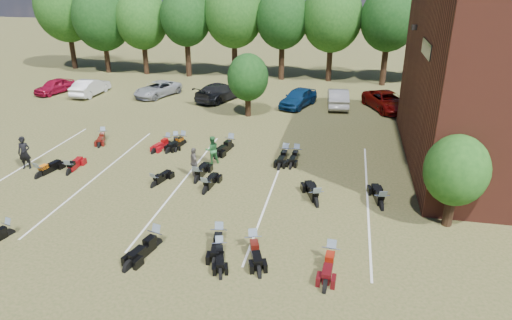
% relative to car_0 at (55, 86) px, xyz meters
% --- Properties ---
extents(ground, '(160.00, 160.00, 0.00)m').
position_rel_car_0_xyz_m(ground, '(21.24, -18.81, -0.67)').
color(ground, brown).
rests_on(ground, ground).
extents(car_0, '(2.59, 4.24, 1.35)m').
position_rel_car_0_xyz_m(car_0, '(0.00, 0.00, 0.00)').
color(car_0, maroon).
rests_on(car_0, ground).
extents(car_1, '(1.77, 4.62, 1.50)m').
position_rel_car_0_xyz_m(car_1, '(3.63, 0.06, 0.08)').
color(car_1, silver).
rests_on(car_1, ground).
extents(car_2, '(3.78, 5.25, 1.33)m').
position_rel_car_0_xyz_m(car_2, '(9.84, 0.92, -0.01)').
color(car_2, gray).
rests_on(car_2, ground).
extents(car_3, '(4.14, 5.75, 1.55)m').
position_rel_car_0_xyz_m(car_3, '(15.84, 0.71, 0.10)').
color(car_3, black).
rests_on(car_3, ground).
extents(car_4, '(3.24, 4.86, 1.54)m').
position_rel_car_0_xyz_m(car_4, '(22.83, 0.13, 0.09)').
color(car_4, navy).
rests_on(car_4, ground).
extents(car_5, '(2.02, 4.83, 1.55)m').
position_rel_car_0_xyz_m(car_5, '(26.12, 0.76, 0.10)').
color(car_5, '#ACABA7').
rests_on(car_5, ground).
extents(car_6, '(4.38, 5.89, 1.49)m').
position_rel_car_0_xyz_m(car_6, '(30.15, 0.55, 0.07)').
color(car_6, '#590605').
rests_on(car_6, ground).
extents(car_7, '(1.99, 4.77, 1.38)m').
position_rel_car_0_xyz_m(car_7, '(36.04, 0.40, 0.01)').
color(car_7, '#3B3B40').
rests_on(car_7, ground).
extents(person_black, '(0.80, 0.62, 1.96)m').
position_rel_car_0_xyz_m(person_black, '(8.64, -15.91, 0.31)').
color(person_black, black).
rests_on(person_black, ground).
extents(person_green, '(1.05, 0.97, 1.73)m').
position_rel_car_0_xyz_m(person_green, '(19.14, -13.02, 0.19)').
color(person_green, '#276A33').
rests_on(person_green, ground).
extents(person_grey, '(0.94, 1.08, 1.75)m').
position_rel_car_0_xyz_m(person_grey, '(18.71, -15.09, 0.20)').
color(person_grey, '#5A544D').
rests_on(person_grey, ground).
extents(motorcycle_1, '(1.16, 2.14, 1.14)m').
position_rel_car_0_xyz_m(motorcycle_1, '(12.57, -22.56, -0.67)').
color(motorcycle_1, black).
rests_on(motorcycle_1, ground).
extents(motorcycle_2, '(1.35, 2.55, 1.36)m').
position_rel_car_0_xyz_m(motorcycle_2, '(19.30, -22.06, -0.67)').
color(motorcycle_2, black).
rests_on(motorcycle_2, ground).
extents(motorcycle_3, '(1.08, 2.40, 1.29)m').
position_rel_car_0_xyz_m(motorcycle_3, '(21.87, -21.27, -0.67)').
color(motorcycle_3, black).
rests_on(motorcycle_3, ground).
extents(motorcycle_4, '(1.19, 2.11, 1.12)m').
position_rel_car_0_xyz_m(motorcycle_4, '(22.12, -22.12, -0.67)').
color(motorcycle_4, black).
rests_on(motorcycle_4, ground).
extents(motorcycle_5, '(1.46, 2.44, 1.30)m').
position_rel_car_0_xyz_m(motorcycle_5, '(23.41, -21.52, -0.67)').
color(motorcycle_5, black).
rests_on(motorcycle_5, ground).
extents(motorcycle_6, '(0.92, 2.44, 1.33)m').
position_rel_car_0_xyz_m(motorcycle_6, '(26.64, -21.75, -0.67)').
color(motorcycle_6, '#44090D').
rests_on(motorcycle_6, ground).
extents(motorcycle_7, '(0.88, 2.22, 1.21)m').
position_rel_car_0_xyz_m(motorcycle_7, '(11.50, -16.12, -0.67)').
color(motorcycle_7, maroon).
rests_on(motorcycle_7, ground).
extents(motorcycle_8, '(1.17, 2.38, 1.27)m').
position_rel_car_0_xyz_m(motorcycle_8, '(10.13, -16.89, -0.67)').
color(motorcycle_8, black).
rests_on(motorcycle_8, ground).
extents(motorcycle_9, '(0.88, 2.39, 1.31)m').
position_rel_car_0_xyz_m(motorcycle_9, '(19.02, -15.65, -0.67)').
color(motorcycle_9, black).
rests_on(motorcycle_9, ground).
extents(motorcycle_10, '(1.13, 2.11, 1.12)m').
position_rel_car_0_xyz_m(motorcycle_10, '(16.95, -16.69, -0.67)').
color(motorcycle_10, black).
rests_on(motorcycle_10, ground).
extents(motorcycle_11, '(0.94, 2.33, 1.26)m').
position_rel_car_0_xyz_m(motorcycle_11, '(19.87, -16.84, -0.67)').
color(motorcycle_11, black).
rests_on(motorcycle_11, ground).
extents(motorcycle_12, '(1.59, 2.63, 1.40)m').
position_rel_car_0_xyz_m(motorcycle_12, '(25.69, -17.04, -0.67)').
color(motorcycle_12, black).
rests_on(motorcycle_12, ground).
extents(motorcycle_13, '(1.19, 2.55, 1.37)m').
position_rel_car_0_xyz_m(motorcycle_13, '(28.87, -16.74, -0.67)').
color(motorcycle_13, black).
rests_on(motorcycle_13, ground).
extents(motorcycle_14, '(1.29, 2.20, 1.17)m').
position_rel_car_0_xyz_m(motorcycle_14, '(10.57, -10.46, -0.67)').
color(motorcycle_14, '#4E0E0B').
rests_on(motorcycle_14, ground).
extents(motorcycle_15, '(1.13, 2.20, 1.17)m').
position_rel_car_0_xyz_m(motorcycle_15, '(15.36, -10.70, -0.67)').
color(motorcycle_15, maroon).
rests_on(motorcycle_15, ground).
extents(motorcycle_16, '(1.28, 2.10, 1.11)m').
position_rel_car_0_xyz_m(motorcycle_16, '(15.78, -10.24, -0.67)').
color(motorcycle_16, black).
rests_on(motorcycle_16, ground).
extents(motorcycle_17, '(1.26, 2.37, 1.26)m').
position_rel_car_0_xyz_m(motorcycle_17, '(16.30, -10.34, -0.67)').
color(motorcycle_17, black).
rests_on(motorcycle_17, ground).
extents(motorcycle_18, '(1.33, 2.58, 1.37)m').
position_rel_car_0_xyz_m(motorcycle_18, '(19.61, -10.42, -0.67)').
color(motorcycle_18, black).
rests_on(motorcycle_18, ground).
extents(motorcycle_19, '(0.90, 2.39, 1.30)m').
position_rel_car_0_xyz_m(motorcycle_19, '(23.34, -11.37, -0.67)').
color(motorcycle_19, black).
rests_on(motorcycle_19, ground).
extents(motorcycle_20, '(0.89, 2.25, 1.23)m').
position_rel_car_0_xyz_m(motorcycle_20, '(24.02, -11.22, -0.67)').
color(motorcycle_20, black).
rests_on(motorcycle_20, ground).
extents(tree_line, '(56.00, 6.00, 9.79)m').
position_rel_car_0_xyz_m(tree_line, '(20.24, 10.19, 5.64)').
color(tree_line, black).
rests_on(tree_line, ground).
extents(young_tree_near_building, '(2.80, 2.80, 4.16)m').
position_rel_car_0_xyz_m(young_tree_near_building, '(31.74, -17.81, 2.08)').
color(young_tree_near_building, black).
rests_on(young_tree_near_building, ground).
extents(young_tree_midfield, '(3.20, 3.20, 4.70)m').
position_rel_car_0_xyz_m(young_tree_midfield, '(19.24, -3.31, 2.42)').
color(young_tree_midfield, black).
rests_on(young_tree_midfield, ground).
extents(parking_lines, '(20.10, 14.00, 0.01)m').
position_rel_car_0_xyz_m(parking_lines, '(18.24, -15.81, -0.67)').
color(parking_lines, silver).
rests_on(parking_lines, ground).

